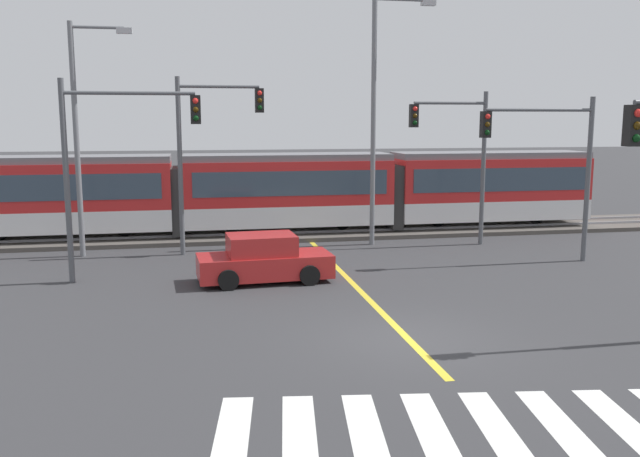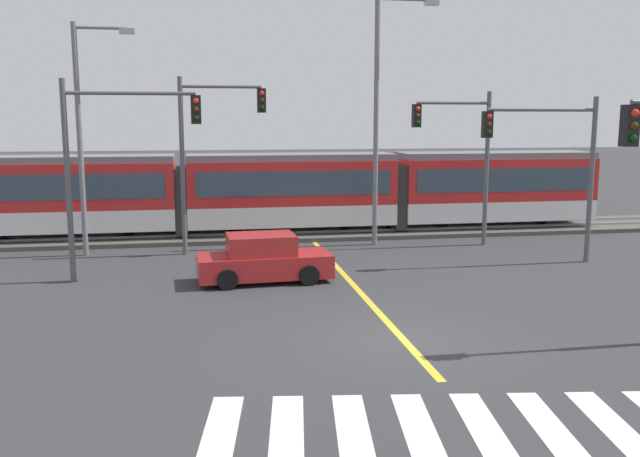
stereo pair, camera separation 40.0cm
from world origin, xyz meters
name	(u,v)px [view 2 (the right image)]	position (x,y,z in m)	size (l,w,h in m)	color
ground_plane	(403,340)	(0.00, 0.00, 0.00)	(200.00, 200.00, 0.00)	#333335
track_bed	(307,233)	(0.00, 14.83, 0.09)	(120.00, 4.00, 0.18)	#4C4742
rail_near	(310,232)	(0.00, 14.11, 0.23)	(120.00, 0.08, 0.10)	#939399
rail_far	(305,227)	(0.00, 15.55, 0.23)	(120.00, 0.08, 0.10)	#939399
light_rail_tram	(291,189)	(-0.73, 14.82, 2.05)	(28.00, 2.64, 3.43)	silver
crosswalk_stripe_0	(220,431)	(-4.36, -4.04, 0.00)	(0.56, 2.80, 0.01)	silver
crosswalk_stripe_1	(287,430)	(-3.27, -4.19, 0.00)	(0.56, 2.80, 0.01)	silver
crosswalk_stripe_2	(353,429)	(-2.18, -4.34, 0.00)	(0.56, 2.80, 0.01)	silver
crosswalk_stripe_3	(418,428)	(-1.09, -4.49, 0.00)	(0.56, 2.80, 0.01)	silver
crosswalk_stripe_4	(483,427)	(0.00, -4.64, 0.00)	(0.56, 2.80, 0.01)	silver
crosswalk_stripe_5	(548,426)	(1.09, -4.79, 0.00)	(0.56, 2.80, 0.01)	silver
crosswalk_stripe_6	(612,425)	(2.18, -4.94, 0.00)	(0.56, 2.80, 0.01)	silver
lane_centre_line	(355,287)	(0.00, 5.09, 0.00)	(0.20, 15.46, 0.01)	gold
sedan_crossing	(264,260)	(-2.70, 6.34, 0.70)	(4.30, 2.11, 1.52)	#B22323
traffic_light_far_right	(463,146)	(5.73, 11.14, 4.05)	(3.25, 0.38, 6.20)	#515459
traffic_light_mid_right	(555,154)	(7.61, 7.33, 3.92)	(4.25, 0.38, 5.89)	#515459
traffic_light_mid_left	(113,148)	(-7.29, 7.40, 4.21)	(4.25, 0.38, 6.34)	#515459
traffic_light_far_left	(209,139)	(-4.28, 11.22, 4.37)	(3.25, 0.38, 6.66)	#515459
street_lamp_west	(85,125)	(-8.78, 11.66, 4.88)	(2.25, 0.28, 8.58)	slate
street_lamp_centre	(382,106)	(2.59, 11.96, 5.62)	(2.58, 0.28, 9.96)	slate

